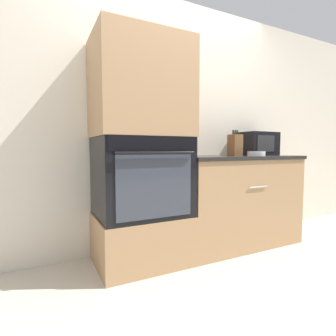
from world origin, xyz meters
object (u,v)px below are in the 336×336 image
object	(u,v)px
wall_oven	(141,176)
knife_block	(235,145)
microwave	(257,144)
bowl	(256,154)
condiment_jar_mid	(188,153)
condiment_jar_near	(192,152)

from	to	relation	value
wall_oven	knife_block	distance (m)	1.06
wall_oven	microwave	bearing A→B (deg)	5.08
bowl	condiment_jar_mid	bearing A→B (deg)	155.80
bowl	wall_oven	bearing A→B (deg)	171.78
wall_oven	knife_block	world-z (taller)	knife_block
bowl	condiment_jar_mid	xyz separation A→B (m)	(-0.62, 0.28, 0.01)
condiment_jar_near	microwave	bearing A→B (deg)	5.99
wall_oven	microwave	size ratio (longest dim) A/B	1.88
wall_oven	condiment_jar_near	bearing A→B (deg)	3.46
knife_block	condiment_jar_mid	distance (m)	0.52
wall_oven	bowl	distance (m)	1.18
bowl	condiment_jar_mid	size ratio (longest dim) A/B	2.78
bowl	condiment_jar_mid	distance (m)	0.68
microwave	condiment_jar_near	world-z (taller)	microwave
wall_oven	condiment_jar_mid	bearing A→B (deg)	12.10
microwave	knife_block	bearing A→B (deg)	-163.82
microwave	condiment_jar_near	bearing A→B (deg)	-174.01
knife_block	bowl	bearing A→B (deg)	-54.28
bowl	microwave	bearing A→B (deg)	44.30
knife_block	condiment_jar_near	size ratio (longest dim) A/B	3.03
condiment_jar_near	wall_oven	bearing A→B (deg)	-176.54
wall_oven	bowl	bearing A→B (deg)	-8.22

